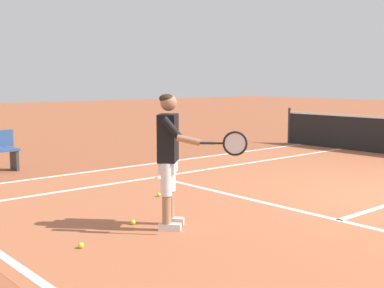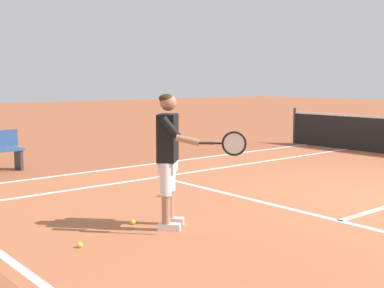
{
  "view_description": "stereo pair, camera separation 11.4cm",
  "coord_description": "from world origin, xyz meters",
  "px_view_note": "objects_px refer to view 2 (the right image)",
  "views": [
    {
      "loc": [
        3.77,
        -7.85,
        1.87
      ],
      "look_at": [
        -1.25,
        -3.52,
        1.05
      ],
      "focal_mm": 47.61,
      "sensor_mm": 36.0,
      "label": 1
    },
    {
      "loc": [
        3.85,
        -7.76,
        1.87
      ],
      "look_at": [
        -1.25,
        -3.52,
        1.05
      ],
      "focal_mm": 47.61,
      "sensor_mm": 36.0,
      "label": 2
    }
  ],
  "objects_px": {
    "tennis_ball_by_baseline": "(80,245)",
    "tennis_ball_mid_court": "(133,222)",
    "tennis_player": "(170,151)",
    "tennis_ball_near_feet": "(160,195)"
  },
  "relations": [
    {
      "from": "tennis_ball_by_baseline",
      "to": "tennis_ball_mid_court",
      "type": "height_order",
      "value": "same"
    },
    {
      "from": "tennis_player",
      "to": "tennis_ball_near_feet",
      "type": "relative_size",
      "value": 25.95
    },
    {
      "from": "tennis_ball_near_feet",
      "to": "tennis_ball_mid_court",
      "type": "bearing_deg",
      "value": -48.82
    },
    {
      "from": "tennis_player",
      "to": "tennis_ball_mid_court",
      "type": "relative_size",
      "value": 25.95
    },
    {
      "from": "tennis_ball_near_feet",
      "to": "tennis_ball_mid_court",
      "type": "distance_m",
      "value": 1.65
    },
    {
      "from": "tennis_ball_near_feet",
      "to": "tennis_ball_mid_court",
      "type": "relative_size",
      "value": 1.0
    },
    {
      "from": "tennis_player",
      "to": "tennis_ball_mid_court",
      "type": "bearing_deg",
      "value": -145.38
    },
    {
      "from": "tennis_ball_near_feet",
      "to": "tennis_ball_by_baseline",
      "type": "bearing_deg",
      "value": -56.15
    },
    {
      "from": "tennis_ball_near_feet",
      "to": "tennis_ball_by_baseline",
      "type": "xyz_separation_m",
      "value": [
        1.49,
        -2.22,
        0.0
      ]
    },
    {
      "from": "tennis_player",
      "to": "tennis_ball_near_feet",
      "type": "distance_m",
      "value": 2.02
    }
  ]
}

